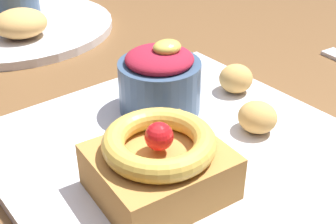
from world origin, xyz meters
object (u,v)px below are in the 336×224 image
berry_ramekin (160,80)px  fritter_front (257,117)px  fritter_middle (236,79)px  cake_slice (159,163)px  front_plate (182,153)px  back_pastry (20,23)px  back_plate (15,27)px

berry_ramekin → fritter_front: bearing=-61.8°
berry_ramekin → fritter_middle: bearing=-13.4°
cake_slice → front_plate: bearing=33.8°
cake_slice → fritter_front: size_ratio=2.81×
fritter_front → fritter_middle: (0.04, 0.07, 0.00)m
front_plate → berry_ramekin: 0.08m
fritter_front → fritter_middle: 0.08m
berry_ramekin → fritter_front: 0.10m
fritter_middle → back_pastry: (-0.12, 0.30, 0.00)m
cake_slice → back_plate: size_ratio=0.35×
back_plate → back_pastry: 0.07m
fritter_front → back_plate: (-0.07, 0.43, -0.02)m
front_plate → berry_ramekin: size_ratio=3.71×
fritter_front → fritter_middle: fritter_middle is taller
cake_slice → back_pastry: (0.05, 0.38, -0.01)m
berry_ramekin → fritter_middle: size_ratio=2.23×
cake_slice → back_pastry: cake_slice is taller
berry_ramekin → cake_slice: bearing=-127.6°
fritter_front → front_plate: bearing=162.8°
back_pastry → front_plate: bearing=-89.2°
cake_slice → berry_ramekin: (0.08, 0.10, 0.01)m
berry_ramekin → back_pastry: size_ratio=1.12×
berry_ramekin → back_pastry: bearing=96.2°
front_plate → berry_ramekin: (0.03, 0.07, 0.04)m
berry_ramekin → fritter_front: (0.05, -0.09, -0.02)m
cake_slice → fritter_middle: (0.17, 0.08, -0.01)m
front_plate → berry_ramekin: bearing=68.5°
front_plate → cake_slice: (-0.05, -0.03, 0.03)m
fritter_middle → cake_slice: bearing=-154.4°
berry_ramekin → fritter_front: size_ratio=2.21×
front_plate → back_pastry: back_pastry is taller
back_pastry → fritter_front: bearing=-78.1°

